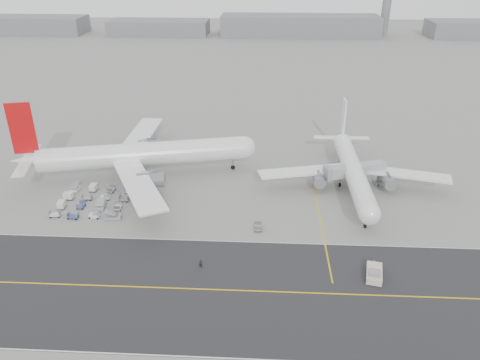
# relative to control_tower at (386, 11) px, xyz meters

# --- Properties ---
(ground) EXTENTS (700.00, 700.00, 0.00)m
(ground) POSITION_rel_control_tower_xyz_m (-100.00, -265.00, -16.25)
(ground) COLOR gray
(ground) RESTS_ON ground
(taxiway) EXTENTS (220.00, 59.00, 0.03)m
(taxiway) POSITION_rel_control_tower_xyz_m (-94.98, -282.98, -16.24)
(taxiway) COLOR #2C2C2F
(taxiway) RESTS_ON ground
(horizon_buildings) EXTENTS (520.00, 28.00, 28.00)m
(horizon_buildings) POSITION_rel_control_tower_xyz_m (-70.00, -5.00, -16.25)
(horizon_buildings) COLOR gray
(horizon_buildings) RESTS_ON ground
(control_tower) EXTENTS (7.00, 7.00, 31.25)m
(control_tower) POSITION_rel_control_tower_xyz_m (0.00, 0.00, 0.00)
(control_tower) COLOR gray
(control_tower) RESTS_ON ground
(airliner_a) EXTENTS (63.53, 62.15, 22.25)m
(airliner_a) POSITION_rel_control_tower_xyz_m (-116.85, -236.73, -9.85)
(airliner_a) COLOR white
(airliner_a) RESTS_ON ground
(airliner_b) EXTENTS (49.11, 49.64, 17.13)m
(airliner_b) POSITION_rel_control_tower_xyz_m (-60.38, -240.29, -11.31)
(airliner_b) COLOR white
(airliner_b) RESTS_ON ground
(pushback_tug) EXTENTS (3.97, 7.89, 2.22)m
(pushback_tug) POSITION_rel_control_tower_xyz_m (-61.99, -277.80, -15.34)
(pushback_tug) COLOR beige
(pushback_tug) RESTS_ON ground
(jet_bridge) EXTENTS (17.46, 8.32, 6.57)m
(jet_bridge) POSITION_rel_control_tower_xyz_m (-59.55, -240.18, -11.68)
(jet_bridge) COLOR gray
(jet_bridge) RESTS_ON ground
(gse_cluster) EXTENTS (21.73, 20.98, 1.91)m
(gse_cluster) POSITION_rel_control_tower_xyz_m (-124.59, -252.79, -16.25)
(gse_cluster) COLOR #9B9BA0
(gse_cluster) RESTS_ON ground
(stray_dolly) EXTENTS (1.55, 2.50, 1.53)m
(stray_dolly) POSITION_rel_control_tower_xyz_m (-84.20, -262.23, -16.25)
(stray_dolly) COLOR silver
(stray_dolly) RESTS_ON ground
(ground_crew_a) EXTENTS (0.70, 0.47, 1.87)m
(ground_crew_a) POSITION_rel_control_tower_xyz_m (-95.11, -276.65, -15.32)
(ground_crew_a) COLOR black
(ground_crew_a) RESTS_ON ground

